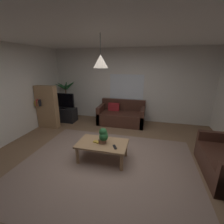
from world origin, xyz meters
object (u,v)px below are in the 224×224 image
(coffee_table, at_px, (102,145))
(tv_stand, at_px, (64,114))
(couch_under_window, at_px, (121,116))
(potted_plant_on_table, at_px, (103,135))
(remote_on_table_0, at_px, (115,147))
(book_on_table_0, at_px, (97,142))
(potted_palm_corner, at_px, (67,99))
(bookshelf_corner, at_px, (47,107))
(tv, at_px, (62,101))
(pendant_lamp, at_px, (101,61))

(coffee_table, xyz_separation_m, tv_stand, (-2.14, 2.00, -0.10))
(couch_under_window, height_order, potted_plant_on_table, couch_under_window)
(coffee_table, xyz_separation_m, remote_on_table_0, (0.31, -0.12, 0.07))
(book_on_table_0, relative_size, potted_palm_corner, 0.09)
(book_on_table_0, relative_size, bookshelf_corner, 0.09)
(tv, relative_size, bookshelf_corner, 0.64)
(potted_plant_on_table, distance_m, pendant_lamp, 1.52)
(book_on_table_0, bearing_deg, potted_plant_on_table, 11.11)
(potted_palm_corner, bearing_deg, pendant_lamp, -47.69)
(coffee_table, distance_m, tv, 2.94)
(tv, bearing_deg, bookshelf_corner, -106.18)
(remote_on_table_0, distance_m, tv_stand, 3.24)
(coffee_table, bearing_deg, tv, 137.26)
(coffee_table, relative_size, potted_palm_corner, 0.73)
(coffee_table, bearing_deg, pendant_lamp, 176.42)
(remote_on_table_0, height_order, potted_palm_corner, potted_palm_corner)
(tv, bearing_deg, tv_stand, 90.00)
(book_on_table_0, xyz_separation_m, potted_plant_on_table, (0.15, 0.03, 0.16))
(book_on_table_0, bearing_deg, couch_under_window, 87.20)
(tv_stand, height_order, tv, tv)
(remote_on_table_0, height_order, potted_plant_on_table, potted_plant_on_table)
(coffee_table, height_order, tv_stand, tv_stand)
(book_on_table_0, xyz_separation_m, bookshelf_corner, (-2.19, 1.35, 0.27))
(coffee_table, xyz_separation_m, bookshelf_corner, (-2.32, 1.34, 0.35))
(couch_under_window, relative_size, tv, 1.78)
(book_on_table_0, distance_m, tv, 2.85)
(coffee_table, distance_m, potted_plant_on_table, 0.24)
(book_on_table_0, xyz_separation_m, tv, (-2.01, 1.99, 0.36))
(coffee_table, distance_m, remote_on_table_0, 0.34)
(tv, bearing_deg, potted_plant_on_table, -42.22)
(couch_under_window, xyz_separation_m, bookshelf_corner, (-2.30, -0.93, 0.43))
(coffee_table, xyz_separation_m, book_on_table_0, (-0.13, -0.01, 0.08))
(tv, xyz_separation_m, bookshelf_corner, (-0.18, -0.64, -0.08))
(potted_palm_corner, xyz_separation_m, bookshelf_corner, (-0.04, -1.16, -0.01))
(remote_on_table_0, bearing_deg, tv_stand, -68.99)
(couch_under_window, xyz_separation_m, pendant_lamp, (0.02, -2.27, 1.84))
(remote_on_table_0, relative_size, potted_palm_corner, 0.11)
(book_on_table_0, relative_size, potted_plant_on_table, 0.40)
(bookshelf_corner, bearing_deg, potted_plant_on_table, -29.44)
(tv_stand, distance_m, bookshelf_corner, 0.82)
(coffee_table, height_order, book_on_table_0, book_on_table_0)
(coffee_table, relative_size, remote_on_table_0, 6.77)
(book_on_table_0, distance_m, remote_on_table_0, 0.45)
(remote_on_table_0, xyz_separation_m, bookshelf_corner, (-2.63, 1.46, 0.28))
(book_on_table_0, distance_m, potted_palm_corner, 3.32)
(bookshelf_corner, bearing_deg, remote_on_table_0, -29.05)
(remote_on_table_0, height_order, bookshelf_corner, bookshelf_corner)
(potted_palm_corner, xyz_separation_m, pendant_lamp, (2.28, -2.50, 1.40))
(couch_under_window, relative_size, book_on_table_0, 12.07)
(couch_under_window, distance_m, pendant_lamp, 2.92)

